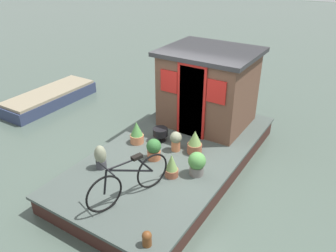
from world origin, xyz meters
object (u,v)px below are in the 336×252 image
potted_plant_geranium (154,149)px  potted_plant_sage (176,140)px  potted_plant_rosemary (195,142)px  mooring_bollard (147,238)px  potted_plant_basil (172,166)px  charcoal_grill (160,132)px  bicycle (129,180)px  dinghy_boat (50,98)px  potted_plant_lavender (137,133)px  potted_plant_thyme (101,157)px  houseboat_cabin (208,87)px  potted_plant_succulent (197,163)px

potted_plant_geranium → potted_plant_sage: potted_plant_geranium is taller
potted_plant_rosemary → mooring_bollard: potted_plant_rosemary is taller
potted_plant_basil → charcoal_grill: (1.03, 0.94, -0.02)m
bicycle → potted_plant_basil: 1.00m
potted_plant_basil → dinghy_boat: bearing=72.9°
bicycle → potted_plant_geranium: 1.33m
potted_plant_sage → potted_plant_rosemary: size_ratio=0.84×
charcoal_grill → potted_plant_rosemary: bearing=-92.2°
potted_plant_lavender → potted_plant_thyme: 1.20m
potted_plant_lavender → dinghy_boat: size_ratio=0.17×
houseboat_cabin → potted_plant_thyme: (-2.99, 0.88, -0.69)m
mooring_bollard → potted_plant_basil: bearing=19.8°
bicycle → potted_plant_rosemary: bicycle is taller
bicycle → potted_plant_basil: bearing=-16.4°
potted_plant_sage → bicycle: bearing=-175.5°
bicycle → potted_plant_lavender: (1.62, 1.07, -0.14)m
potted_plant_lavender → potted_plant_basil: 1.51m
charcoal_grill → dinghy_boat: charcoal_grill is taller
houseboat_cabin → potted_plant_rosemary: size_ratio=4.08×
potted_plant_sage → mooring_bollard: size_ratio=1.74×
potted_plant_lavender → potted_plant_basil: potted_plant_lavender is taller
houseboat_cabin → potted_plant_succulent: houseboat_cabin is taller
potted_plant_geranium → potted_plant_basil: potted_plant_basil is taller
potted_plant_sage → houseboat_cabin: bearing=1.8°
potted_plant_rosemary → mooring_bollard: size_ratio=2.06×
potted_plant_rosemary → potted_plant_basil: bearing=-178.5°
potted_plant_geranium → potted_plant_succulent: size_ratio=0.95×
potted_plant_basil → potted_plant_geranium: bearing=63.2°
bicycle → mooring_bollard: bicycle is taller
houseboat_cabin → dinghy_boat: houseboat_cabin is taller
potted_plant_basil → potted_plant_sage: (0.86, 0.42, 0.02)m
potted_plant_lavender → potted_plant_basil: bearing=-116.5°
potted_plant_succulent → charcoal_grill: 1.51m
potted_plant_basil → potted_plant_sage: size_ratio=1.08×
potted_plant_thyme → charcoal_grill: size_ratio=1.49×
potted_plant_lavender → potted_plant_basil: (-0.67, -1.35, -0.02)m
potted_plant_geranium → potted_plant_thyme: potted_plant_thyme is taller
potted_plant_basil → mooring_bollard: bearing=-160.2°
potted_plant_succulent → mooring_bollard: size_ratio=1.89×
potted_plant_thyme → potted_plant_sage: bearing=-34.0°
potted_plant_succulent → dinghy_boat: 6.13m
bicycle → potted_plant_thyme: bicycle is taller
potted_plant_sage → potted_plant_lavender: bearing=101.2°
potted_plant_rosemary → charcoal_grill: bearing=87.8°
potted_plant_rosemary → charcoal_grill: 0.92m
potted_plant_basil → charcoal_grill: size_ratio=1.41×
potted_plant_rosemary → charcoal_grill: potted_plant_rosemary is taller
potted_plant_sage → mooring_bollard: (-2.54, -1.03, -0.12)m
potted_plant_rosemary → mooring_bollard: (-2.68, -0.63, -0.12)m
bicycle → charcoal_grill: size_ratio=4.73×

